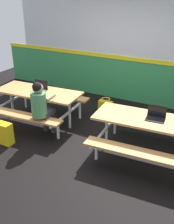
{
  "coord_description": "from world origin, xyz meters",
  "views": [
    {
      "loc": [
        2.25,
        -4.14,
        2.78
      ],
      "look_at": [
        0.0,
        -0.0,
        0.55
      ],
      "focal_mm": 42.07,
      "sensor_mm": 36.0,
      "label": 1
    }
  ],
  "objects_px": {
    "laptop_dark": "(156,116)",
    "picnic_table_right": "(148,127)",
    "picnic_table_left": "(39,98)",
    "backpack_dark": "(5,134)",
    "student_nearer": "(41,105)",
    "tote_bag_bright": "(105,108)",
    "laptop_silver": "(40,89)"
  },
  "relations": [
    {
      "from": "laptop_dark",
      "to": "picnic_table_right",
      "type": "bearing_deg",
      "value": -155.36
    },
    {
      "from": "picnic_table_left",
      "to": "backpack_dark",
      "type": "bearing_deg",
      "value": -90.18
    },
    {
      "from": "picnic_table_left",
      "to": "picnic_table_right",
      "type": "distance_m",
      "value": 2.54
    },
    {
      "from": "picnic_table_right",
      "to": "student_nearer",
      "type": "relative_size",
      "value": 1.62
    },
    {
      "from": "laptop_dark",
      "to": "picnic_table_left",
      "type": "bearing_deg",
      "value": 177.61
    },
    {
      "from": "tote_bag_bright",
      "to": "picnic_table_right",
      "type": "bearing_deg",
      "value": -40.69
    },
    {
      "from": "backpack_dark",
      "to": "picnic_table_left",
      "type": "bearing_deg",
      "value": 89.82
    },
    {
      "from": "picnic_table_right",
      "to": "tote_bag_bright",
      "type": "bearing_deg",
      "value": 139.31
    },
    {
      "from": "laptop_silver",
      "to": "tote_bag_bright",
      "type": "xyz_separation_m",
      "value": [
        1.15,
        0.97,
        -0.59
      ]
    },
    {
      "from": "laptop_silver",
      "to": "tote_bag_bright",
      "type": "relative_size",
      "value": 0.78
    },
    {
      "from": "student_nearer",
      "to": "laptop_silver",
      "type": "height_order",
      "value": "student_nearer"
    },
    {
      "from": "student_nearer",
      "to": "tote_bag_bright",
      "type": "relative_size",
      "value": 2.81
    },
    {
      "from": "student_nearer",
      "to": "backpack_dark",
      "type": "distance_m",
      "value": 0.89
    },
    {
      "from": "student_nearer",
      "to": "picnic_table_left",
      "type": "bearing_deg",
      "value": 133.06
    },
    {
      "from": "picnic_table_left",
      "to": "laptop_dark",
      "type": "height_order",
      "value": "laptop_dark"
    },
    {
      "from": "laptop_silver",
      "to": "backpack_dark",
      "type": "distance_m",
      "value": 1.26
    },
    {
      "from": "picnic_table_right",
      "to": "laptop_silver",
      "type": "distance_m",
      "value": 2.52
    },
    {
      "from": "student_nearer",
      "to": "laptop_dark",
      "type": "distance_m",
      "value": 2.18
    },
    {
      "from": "laptop_dark",
      "to": "laptop_silver",
      "type": "bearing_deg",
      "value": 176.73
    },
    {
      "from": "picnic_table_left",
      "to": "tote_bag_bright",
      "type": "height_order",
      "value": "picnic_table_left"
    },
    {
      "from": "tote_bag_bright",
      "to": "picnic_table_left",
      "type": "bearing_deg",
      "value": -139.43
    },
    {
      "from": "picnic_table_right",
      "to": "tote_bag_bright",
      "type": "height_order",
      "value": "picnic_table_right"
    },
    {
      "from": "picnic_table_right",
      "to": "backpack_dark",
      "type": "xyz_separation_m",
      "value": [
        -2.54,
        -0.93,
        -0.36
      ]
    },
    {
      "from": "picnic_table_right",
      "to": "laptop_dark",
      "type": "bearing_deg",
      "value": 24.64
    },
    {
      "from": "student_nearer",
      "to": "backpack_dark",
      "type": "relative_size",
      "value": 2.74
    },
    {
      "from": "laptop_silver",
      "to": "tote_bag_bright",
      "type": "bearing_deg",
      "value": 40.05
    },
    {
      "from": "picnic_table_left",
      "to": "student_nearer",
      "type": "bearing_deg",
      "value": -46.94
    },
    {
      "from": "picnic_table_left",
      "to": "tote_bag_bright",
      "type": "xyz_separation_m",
      "value": [
        1.18,
        1.01,
        -0.38
      ]
    },
    {
      "from": "laptop_dark",
      "to": "tote_bag_bright",
      "type": "distance_m",
      "value": 1.93
    },
    {
      "from": "laptop_dark",
      "to": "backpack_dark",
      "type": "bearing_deg",
      "value": -159.68
    },
    {
      "from": "student_nearer",
      "to": "laptop_dark",
      "type": "xyz_separation_m",
      "value": [
        2.14,
        0.41,
        0.08
      ]
    },
    {
      "from": "picnic_table_left",
      "to": "backpack_dark",
      "type": "xyz_separation_m",
      "value": [
        -0.0,
        -1.08,
        -0.36
      ]
    }
  ]
}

